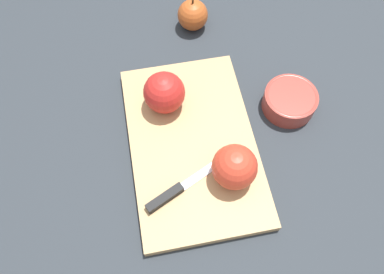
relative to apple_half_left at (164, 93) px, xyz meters
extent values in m
plane|color=#282D33|center=(0.09, 0.06, -0.07)|extent=(4.00, 4.00, 0.00)
cube|color=tan|center=(0.09, 0.06, -0.05)|extent=(0.45, 0.33, 0.02)
sphere|color=red|center=(0.00, 0.00, 0.00)|extent=(0.09, 0.09, 0.09)
cylinder|color=beige|center=(0.00, -0.01, 0.00)|extent=(0.08, 0.02, 0.08)
sphere|color=red|center=(0.17, 0.14, 0.00)|extent=(0.09, 0.09, 0.09)
cylinder|color=beige|center=(0.16, 0.13, 0.00)|extent=(0.07, 0.05, 0.08)
cube|color=silver|center=(0.16, 0.08, -0.04)|extent=(0.07, 0.09, 0.00)
cube|color=black|center=(0.21, 0.01, -0.04)|extent=(0.06, 0.07, 0.02)
cylinder|color=beige|center=(0.15, 0.15, -0.04)|extent=(0.06, 0.06, 0.01)
sphere|color=#AD4C1E|center=(-0.25, 0.06, -0.03)|extent=(0.07, 0.07, 0.07)
cylinder|color=#4C3319|center=(-0.25, 0.06, 0.01)|extent=(0.01, 0.01, 0.01)
cylinder|color=#99382D|center=(-0.01, 0.27, -0.04)|extent=(0.12, 0.12, 0.04)
torus|color=#99382D|center=(-0.01, 0.27, -0.03)|extent=(0.12, 0.12, 0.01)
camera|label=1|loc=(0.44, 0.06, 0.64)|focal=35.00mm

